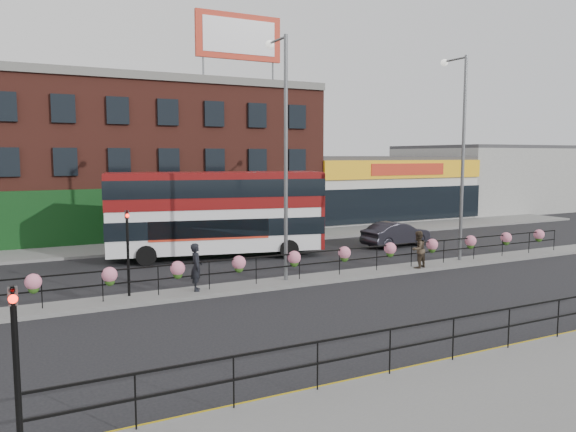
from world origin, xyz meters
name	(u,v)px	position (x,y,z in m)	size (l,w,h in m)	color
ground	(320,280)	(0.00, 0.00, 0.00)	(120.00, 120.00, 0.00)	black
south_pavement	(571,374)	(0.00, -12.00, 0.07)	(60.00, 4.00, 0.15)	slate
north_pavement	(222,241)	(0.00, 12.00, 0.07)	(60.00, 4.00, 0.15)	slate
median	(320,278)	(0.00, 0.00, 0.07)	(60.00, 1.60, 0.15)	slate
yellow_line_inner	(496,348)	(0.00, -9.70, 0.01)	(60.00, 0.10, 0.01)	gold
yellow_line_outer	(501,350)	(0.00, -9.88, 0.01)	(60.00, 0.10, 0.01)	gold
brick_building	(128,159)	(-4.00, 19.96, 5.13)	(25.00, 12.21, 10.30)	brown
supermarket	(363,187)	(16.00, 19.90, 2.65)	(15.00, 12.25, 5.30)	silver
warehouse_east	(485,178)	(30.75, 20.00, 3.15)	(14.50, 12.00, 6.30)	#9D9D98
billboard	(239,37)	(2.50, 14.99, 13.18)	(6.00, 0.29, 4.40)	red
median_railing	(320,256)	(0.00, 0.00, 1.05)	(30.04, 0.56, 1.23)	black
south_railing	(453,329)	(-2.00, -10.10, 0.96)	(20.04, 0.05, 1.12)	black
double_decker_bus	(217,205)	(-2.08, 7.06, 2.76)	(11.42, 4.86, 4.50)	white
car	(396,234)	(8.67, 5.82, 0.72)	(4.53, 2.02, 1.45)	black
pedestrian_a	(196,267)	(-5.50, 0.04, 1.07)	(0.62, 0.77, 1.85)	black
pedestrian_b	(418,249)	(5.03, -0.41, 1.02)	(1.00, 0.88, 1.74)	#3D3124
lamp_column_west	(283,137)	(-1.57, 0.40, 6.13)	(0.36, 1.77, 10.09)	slate
lamp_column_east	(460,140)	(8.23, 0.44, 6.11)	(0.36, 1.76, 10.06)	slate
traffic_light_south	(15,341)	(-12.00, -11.01, 2.47)	(0.15, 0.28, 3.65)	black
traffic_light_median	(127,234)	(-8.00, 0.39, 2.47)	(0.15, 0.28, 3.65)	black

